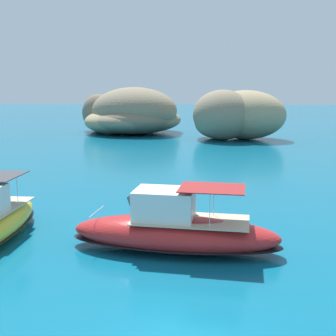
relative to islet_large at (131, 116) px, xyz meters
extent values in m
ellipsoid|color=#9E8966|center=(-0.38, 0.76, -0.25)|extent=(10.97, 10.58, 5.38)
ellipsoid|color=#84755B|center=(0.66, -0.33, 1.04)|extent=(18.98, 17.33, 7.97)
ellipsoid|color=#84755B|center=(1.10, 0.38, -0.66)|extent=(21.08, 21.94, 4.56)
ellipsoid|color=#756651|center=(0.97, -0.88, -0.43)|extent=(16.62, 16.78, 5.02)
ellipsoid|color=#756651|center=(-6.57, 3.68, 0.42)|extent=(8.07, 7.82, 6.73)
ellipsoid|color=#9E8966|center=(-2.74, -0.46, -0.87)|extent=(12.82, 14.15, 4.15)
ellipsoid|color=#84755B|center=(15.56, -8.30, 0.85)|extent=(12.74, 12.93, 7.58)
ellipsoid|color=#9E8966|center=(19.10, -6.97, 0.81)|extent=(15.68, 14.59, 7.50)
ellipsoid|color=#84755B|center=(14.98, -6.36, -0.59)|extent=(8.41, 8.56, 4.72)
ellipsoid|color=red|center=(11.44, -54.92, -2.08)|extent=(10.42, 4.04, 1.73)
ellipsoid|color=black|center=(11.44, -54.92, -2.47)|extent=(10.63, 4.12, 0.21)
cube|color=#C6B793|center=(12.20, -55.00, -1.34)|extent=(5.82, 3.13, 0.06)
cube|color=silver|center=(10.94, -54.87, -0.60)|extent=(3.04, 2.41, 1.42)
cube|color=#2D4756|center=(9.50, -54.73, -0.46)|extent=(0.51, 2.01, 0.75)
cylinder|color=silver|center=(7.50, -54.53, -1.16)|extent=(0.25, 2.13, 0.04)
cube|color=maroon|center=(13.22, -55.10, 0.28)|extent=(3.27, 2.67, 0.04)
cylinder|color=silver|center=(13.11, -56.16, -0.53)|extent=(0.03, 0.03, 1.63)
cylinder|color=silver|center=(13.32, -54.03, -0.53)|extent=(0.03, 0.03, 1.63)
cylinder|color=silver|center=(2.78, -53.01, -0.56)|extent=(0.03, 0.03, 1.61)
camera|label=1|loc=(12.81, -75.12, 4.93)|focal=46.49mm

